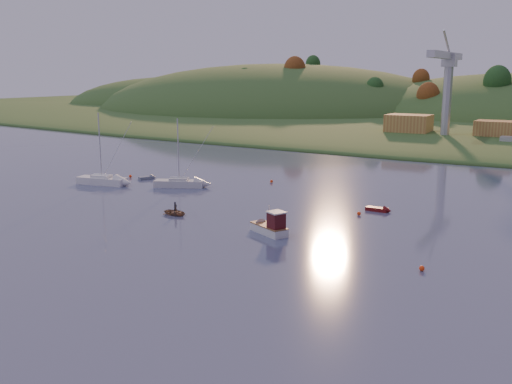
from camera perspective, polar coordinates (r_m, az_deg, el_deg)
The scene contains 21 objects.
ground at distance 46.76m, azimuth -21.32°, elevation -11.35°, with size 500.00×500.00×0.00m, color #3D4564.
far_shore at distance 258.58m, azimuth 23.41°, elevation 6.89°, with size 620.00×220.00×1.50m, color #264B1E.
shore_slope at distance 194.58m, azimuth 20.71°, elevation 5.80°, with size 640.00×150.00×7.00m, color #264B1E.
hill_left_far at distance 310.13m, azimuth -8.02°, elevation 8.39°, with size 120.00×100.00×32.00m, color #264B1E.
hill_left at distance 258.47m, azimuth 2.11°, elevation 7.84°, with size 170.00×140.00×44.00m, color #264B1E.
hillside_trees at distance 214.21m, azimuth 21.71°, elevation 6.20°, with size 280.00×50.00×32.00m, color #18441A, non-canonical shape.
wharf at distance 151.50m, azimuth 19.57°, elevation 4.84°, with size 42.00×16.00×2.40m, color slate.
shed_west at distance 155.21m, azimuth 15.02°, elevation 6.60°, with size 11.00×8.00×4.80m, color #AA6E38.
shed_east at distance 151.78m, azimuth 22.77°, elevation 5.83°, with size 9.00×7.00×4.00m, color #AA6E38.
dock_crane at distance 147.70m, azimuth 18.55°, elevation 10.97°, with size 3.20×28.00×20.30m.
fishing_boat at distance 64.61m, azimuth 1.11°, elevation -3.38°, with size 6.13×4.20×3.78m.
sailboat_near at distance 96.10m, azimuth -15.16°, elevation 1.19°, with size 8.68×4.11×11.59m.
sailboat_far at distance 91.45m, azimuth -7.69°, elevation 0.95°, with size 8.07×5.51×10.86m.
canoe at distance 73.47m, azimuth -8.05°, elevation -2.03°, with size 2.36×3.30×0.68m, color #86654A.
paddler at distance 73.38m, azimuth -8.06°, elevation -1.74°, with size 0.53×0.35×1.45m, color black.
red_tender at distance 76.32m, azimuth 12.47°, elevation -1.75°, with size 3.41×1.22×1.15m.
grey_dinghy at distance 99.42m, azimuth -10.59°, elevation 1.44°, with size 2.39×3.21×1.13m.
buoy_0 at distance 54.71m, azimuth 16.25°, elevation -7.34°, with size 0.50×0.50×0.50m, color #FF3C0D.
buoy_1 at distance 73.70m, azimuth 10.26°, elevation -2.13°, with size 0.50×0.50×0.50m, color #FF3C0D.
buoy_2 at distance 101.28m, azimuth -12.45°, elevation 1.56°, with size 0.50×0.50×0.50m, color #FF3C0D.
buoy_3 at distance 94.17m, azimuth 1.56°, elevation 1.08°, with size 0.50×0.50×0.50m, color #FF3C0D.
Camera 1 is at (34.88, -25.60, 17.73)m, focal length 40.00 mm.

